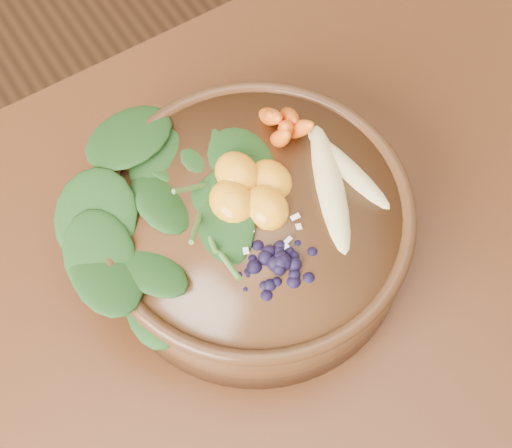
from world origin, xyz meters
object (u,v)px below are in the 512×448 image
object	(u,v)px
carrot_cluster	(280,101)
banana_halves	(341,170)
blueberry_pile	(284,254)
mandarin_cluster	(251,183)
stoneware_bowl	(256,228)
kale_heap	(187,157)
dining_table	(392,313)

from	to	relation	value
carrot_cluster	banana_halves	distance (m)	0.09
blueberry_pile	mandarin_cluster	bearing A→B (deg)	78.04
stoneware_bowl	blueberry_pile	world-z (taller)	blueberry_pile
blueberry_pile	banana_halves	bearing A→B (deg)	25.79
kale_heap	carrot_cluster	world-z (taller)	carrot_cluster
carrot_cluster	banana_halves	bearing A→B (deg)	-66.94
stoneware_bowl	carrot_cluster	distance (m)	0.13
kale_heap	mandarin_cluster	xyz separation A→B (m)	(0.04, -0.06, -0.01)
kale_heap	mandarin_cluster	bearing A→B (deg)	-54.48
stoneware_bowl	mandarin_cluster	world-z (taller)	mandarin_cluster
dining_table	blueberry_pile	bearing A→B (deg)	154.60
mandarin_cluster	banana_halves	bearing A→B (deg)	-22.44
dining_table	stoneware_bowl	distance (m)	0.22
dining_table	stoneware_bowl	xyz separation A→B (m)	(-0.11, 0.12, 0.14)
kale_heap	blueberry_pile	xyz separation A→B (m)	(0.02, -0.14, -0.00)
stoneware_bowl	blueberry_pile	bearing A→B (deg)	-99.83
carrot_cluster	blueberry_pile	xyz separation A→B (m)	(-0.09, -0.14, -0.02)
banana_halves	mandarin_cluster	distance (m)	0.09
kale_heap	banana_halves	world-z (taller)	kale_heap
stoneware_bowl	kale_heap	size ratio (longest dim) A/B	1.53
stoneware_bowl	blueberry_pile	distance (m)	0.09
dining_table	banana_halves	bearing A→B (deg)	101.66
dining_table	kale_heap	world-z (taller)	kale_heap
dining_table	mandarin_cluster	world-z (taller)	mandarin_cluster
dining_table	banana_halves	size ratio (longest dim) A/B	9.29
carrot_cluster	blueberry_pile	size ratio (longest dim) A/B	0.60
kale_heap	banana_halves	distance (m)	0.15
stoneware_bowl	banana_halves	world-z (taller)	banana_halves
stoneware_bowl	dining_table	bearing A→B (deg)	-47.70
mandarin_cluster	carrot_cluster	bearing A→B (deg)	37.50
carrot_cluster	dining_table	bearing A→B (deg)	-66.22
stoneware_bowl	carrot_cluster	bearing A→B (deg)	43.62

